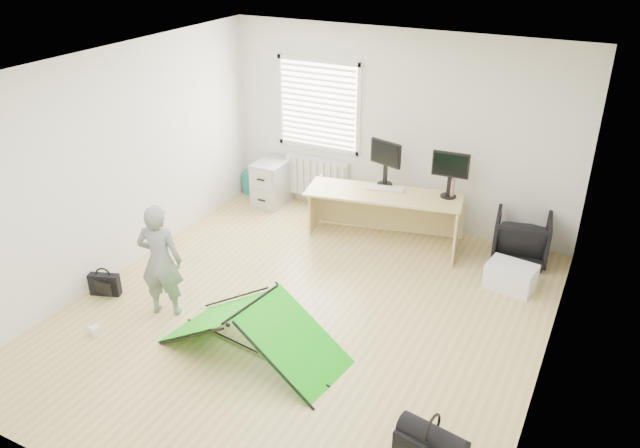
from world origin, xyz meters
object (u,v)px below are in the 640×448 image
at_px(filing_cabinet, 272,183).
at_px(storage_crate, 511,276).
at_px(desk, 383,217).
at_px(monitor_right, 450,181).
at_px(thermos, 452,188).
at_px(duffel_bag, 430,448).
at_px(office_chair, 521,238).
at_px(kite, 252,328).
at_px(laptop_bag, 105,284).
at_px(monitor_left, 385,169).
at_px(person, 160,261).

relative_size(filing_cabinet, storage_crate, 1.24).
bearing_deg(desk, filing_cabinet, 158.30).
height_order(monitor_right, storage_crate, monitor_right).
distance_m(filing_cabinet, thermos, 2.82).
bearing_deg(duffel_bag, office_chair, 100.75).
xyz_separation_m(kite, duffel_bag, (2.03, -0.53, -0.17)).
height_order(monitor_right, laptop_bag, monitor_right).
xyz_separation_m(desk, thermos, (0.82, 0.29, 0.47)).
relative_size(office_chair, kite, 0.37).
height_order(monitor_left, person, person).
bearing_deg(filing_cabinet, office_chair, -1.08).
relative_size(laptop_bag, duffel_bag, 0.64).
distance_m(desk, duffel_bag, 3.83).
bearing_deg(kite, monitor_right, 79.85).
bearing_deg(person, desk, -138.49).
relative_size(desk, filing_cabinet, 3.02).
bearing_deg(thermos, laptop_bag, -136.62).
height_order(person, kite, person).
relative_size(monitor_left, thermos, 1.97).
height_order(monitor_left, laptop_bag, monitor_left).
relative_size(person, duffel_bag, 2.36).
bearing_deg(person, storage_crate, -165.00).
bearing_deg(laptop_bag, kite, -23.27).
relative_size(person, storage_crate, 2.39).
bearing_deg(filing_cabinet, person, -81.96).
distance_m(kite, duffel_bag, 2.11).
xyz_separation_m(monitor_left, monitor_right, (0.88, 0.00, -0.00)).
xyz_separation_m(filing_cabinet, monitor_left, (1.86, -0.10, 0.59)).
xyz_separation_m(filing_cabinet, storage_crate, (3.76, -0.80, -0.19)).
bearing_deg(monitor_right, laptop_bag, -140.23).
bearing_deg(filing_cabinet, laptop_bag, -97.94).
bearing_deg(office_chair, filing_cabinet, -8.96).
bearing_deg(thermos, person, -128.07).
bearing_deg(storage_crate, laptop_bag, -151.23).
xyz_separation_m(desk, filing_cabinet, (-1.95, 0.37, -0.01)).
height_order(filing_cabinet, kite, filing_cabinet).
bearing_deg(kite, person, -179.41).
xyz_separation_m(person, laptop_bag, (-0.86, -0.04, -0.52)).
distance_m(kite, laptop_bag, 2.13).
relative_size(kite, laptop_bag, 5.29).
relative_size(thermos, duffel_bag, 0.44).
relative_size(monitor_right, office_chair, 0.69).
relative_size(person, laptop_bag, 3.69).
bearing_deg(monitor_right, person, -131.56).
bearing_deg(desk, storage_crate, -24.36).
relative_size(thermos, person, 0.19).
bearing_deg(office_chair, laptop_bag, 28.16).
xyz_separation_m(kite, storage_crate, (2.06, 2.42, -0.14)).
distance_m(monitor_left, kite, 3.19).
relative_size(filing_cabinet, office_chair, 0.99).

